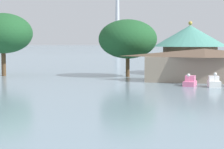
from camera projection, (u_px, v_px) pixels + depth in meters
pedal_boat_pink at (190, 82)px, 49.86m from camera, size 1.74×2.87×1.62m
pedal_boat_white at (214, 82)px, 48.44m from camera, size 1.59×2.42×1.84m
boathouse at (204, 64)px, 55.23m from camera, size 17.05×6.88×4.55m
green_roof_pavilion at (190, 46)px, 69.83m from camera, size 12.86×12.86×9.12m
shoreline_tree_tall_left at (3, 33)px, 64.62m from camera, size 9.49×9.49×10.13m
shoreline_tree_mid at (128, 39)px, 62.98m from camera, size 9.21×9.21×9.03m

